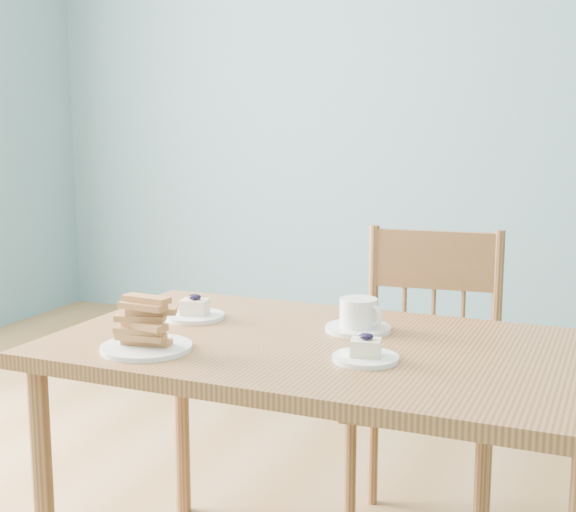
% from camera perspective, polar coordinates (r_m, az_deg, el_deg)
% --- Properties ---
extents(room, '(5.01, 5.01, 2.71)m').
position_cam_1_polar(room, '(1.92, -0.38, 14.78)').
color(room, olive).
rests_on(room, ground).
extents(dining_table, '(1.27, 0.74, 0.68)m').
position_cam_1_polar(dining_table, '(1.86, 2.80, -8.18)').
color(dining_table, '#9C603B').
rests_on(dining_table, ground).
extents(dining_chair, '(0.43, 0.41, 0.87)m').
position_cam_1_polar(dining_chair, '(2.32, 9.78, -8.90)').
color(dining_chair, '#9C603B').
rests_on(dining_chair, ground).
extents(cheesecake_plate_near, '(0.14, 0.14, 0.06)m').
position_cam_1_polar(cheesecake_plate_near, '(1.71, 5.54, -6.92)').
color(cheesecake_plate_near, white).
rests_on(cheesecake_plate_near, dining_table).
extents(cheesecake_plate_far, '(0.15, 0.15, 0.06)m').
position_cam_1_polar(cheesecake_plate_far, '(2.07, -6.65, -4.00)').
color(cheesecake_plate_far, white).
rests_on(cheesecake_plate_far, dining_table).
extents(coffee_cup, '(0.16, 0.16, 0.08)m').
position_cam_1_polar(coffee_cup, '(1.94, 5.06, -4.36)').
color(coffee_cup, white).
rests_on(coffee_cup, dining_table).
extents(biscotti_plate, '(0.20, 0.20, 0.12)m').
position_cam_1_polar(biscotti_plate, '(1.80, -10.07, -5.31)').
color(biscotti_plate, white).
rests_on(biscotti_plate, dining_table).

